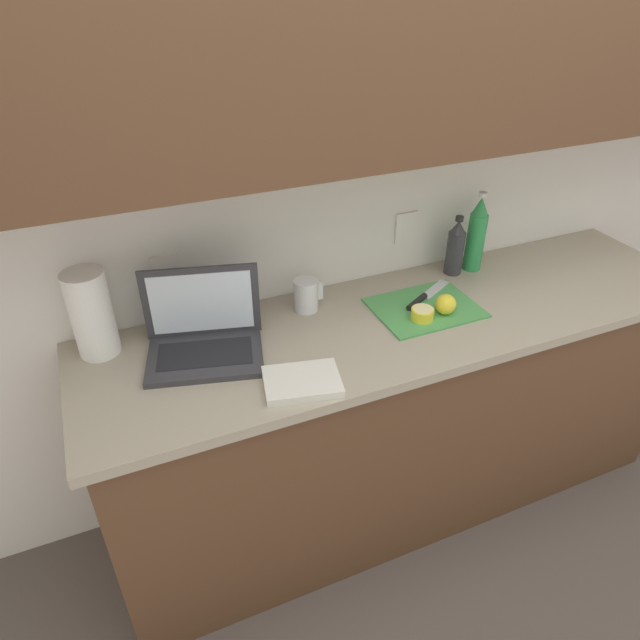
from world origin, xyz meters
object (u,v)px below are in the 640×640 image
laptop (204,334)px  cutting_board (425,308)px  lemon_whole_beside (446,304)px  bottle_green_soda (476,235)px  measuring_cup (306,295)px  lemon_half_cut (422,314)px  bottle_oil_tall (455,248)px  paper_towel_roll (91,314)px  knife (421,299)px

laptop → cutting_board: (0.76, -0.06, -0.06)m
lemon_whole_beside → bottle_green_soda: bearing=40.7°
cutting_board → bottle_green_soda: bottle_green_soda is taller
laptop → measuring_cup: laptop is taller
lemon_half_cut → bottle_oil_tall: bottle_oil_tall is taller
bottle_oil_tall → paper_towel_roll: size_ratio=0.84×
lemon_whole_beside → bottle_oil_tall: bearing=51.2°
laptop → paper_towel_roll: 0.34m
lemon_half_cut → paper_towel_roll: 1.05m
cutting_board → measuring_cup: (-0.38, 0.16, 0.05)m
knife → lemon_half_cut: lemon_half_cut is taller
bottle_green_soda → paper_towel_roll: bearing=-179.9°
paper_towel_roll → bottle_oil_tall: bearing=0.1°
laptop → bottle_oil_tall: size_ratio=1.73×
bottle_oil_tall → measuring_cup: size_ratio=2.05×
lemon_whole_beside → bottle_green_soda: 0.39m
bottle_oil_tall → paper_towel_roll: 1.31m
lemon_half_cut → bottle_green_soda: (0.38, 0.25, 0.12)m
laptop → paper_towel_roll: bearing=172.2°
knife → bottle_oil_tall: 0.29m
bottle_green_soda → lemon_whole_beside: bearing=-139.3°
bottle_green_soda → bottle_oil_tall: bottle_green_soda is taller
laptop → paper_towel_roll: (-0.30, 0.12, 0.08)m
measuring_cup → paper_towel_roll: size_ratio=0.41×
cutting_board → bottle_green_soda: size_ratio=1.15×
bottle_oil_tall → knife: bearing=-147.5°
lemon_half_cut → lemon_whole_beside: bearing=0.1°
laptop → measuring_cup: (0.38, 0.10, -0.00)m
lemon_half_cut → lemon_whole_beside: size_ratio=1.09×
lemon_whole_beside → bottle_oil_tall: size_ratio=0.30×
laptop → bottle_green_soda: bottle_green_soda is taller
laptop → knife: laptop is taller
lemon_whole_beside → paper_towel_roll: size_ratio=0.25×
bottle_green_soda → measuring_cup: (-0.71, -0.03, -0.09)m
lemon_half_cut → paper_towel_roll: paper_towel_roll is taller
lemon_whole_beside → bottle_green_soda: bottle_green_soda is taller
knife → measuring_cup: bearing=134.2°
knife → paper_towel_roll: 1.09m
lemon_whole_beside → paper_towel_roll: 1.14m
paper_towel_roll → lemon_whole_beside: bearing=-12.5°
cutting_board → bottle_oil_tall: 0.32m
laptop → lemon_half_cut: bearing=4.6°
lemon_half_cut → lemon_whole_beside: (0.09, 0.00, 0.02)m
bottle_green_soda → lemon_half_cut: bearing=-146.8°
laptop → bottle_green_soda: size_ratio=1.29×
cutting_board → knife: (0.01, 0.04, 0.01)m
laptop → lemon_whole_beside: size_ratio=5.71×
laptop → lemon_half_cut: size_ratio=5.24×
knife → lemon_half_cut: 0.12m
bottle_green_soda → measuring_cup: 0.72m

